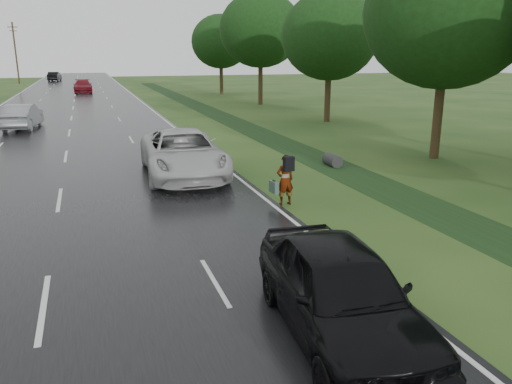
{
  "coord_description": "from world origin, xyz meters",
  "views": [
    {
      "loc": [
        1.14,
        -9.81,
        4.88
      ],
      "look_at": [
        5.29,
        2.44,
        1.3
      ],
      "focal_mm": 35.0,
      "sensor_mm": 36.0,
      "label": 1
    }
  ],
  "objects": [
    {
      "name": "edge_stripe_east",
      "position": [
        6.75,
        45.0,
        0.04
      ],
      "size": [
        0.12,
        180.0,
        0.01
      ],
      "primitive_type": "cube",
      "color": "silver",
      "rests_on": "road"
    },
    {
      "name": "tree_east_b",
      "position": [
        17.0,
        10.0,
        6.68
      ],
      "size": [
        7.6,
        7.6,
        10.11
      ],
      "color": "#352915",
      "rests_on": "ground"
    },
    {
      "name": "road",
      "position": [
        0.0,
        45.0,
        0.02
      ],
      "size": [
        14.0,
        180.0,
        0.04
      ],
      "primitive_type": "cube",
      "color": "black",
      "rests_on": "ground"
    },
    {
      "name": "ground",
      "position": [
        0.0,
        0.0,
        0.0
      ],
      "size": [
        220.0,
        220.0,
        0.0
      ],
      "primitive_type": "plane",
      "color": "#204017",
      "rests_on": "ground"
    },
    {
      "name": "utility_pole_distant",
      "position": [
        -9.2,
        85.0,
        5.2
      ],
      "size": [
        1.6,
        0.26,
        10.0
      ],
      "color": "#352915",
      "rests_on": "ground"
    },
    {
      "name": "drainage_ditch",
      "position": [
        11.5,
        18.71,
        0.04
      ],
      "size": [
        2.2,
        120.0,
        0.56
      ],
      "color": "black",
      "rests_on": "ground"
    },
    {
      "name": "white_pickup",
      "position": [
        4.75,
        10.14,
        0.97
      ],
      "size": [
        3.37,
        6.8,
        1.85
      ],
      "primitive_type": "imported",
      "rotation": [
        0.0,
        0.0,
        -0.04
      ],
      "color": "#B9B9B9",
      "rests_on": "road"
    },
    {
      "name": "tree_east_c",
      "position": [
        18.2,
        24.0,
        6.14
      ],
      "size": [
        7.0,
        7.0,
        9.29
      ],
      "color": "#352915",
      "rests_on": "ground"
    },
    {
      "name": "far_car_red",
      "position": [
        1.0,
        60.32,
        0.86
      ],
      "size": [
        2.29,
        5.63,
        1.63
      ],
      "primitive_type": "imported",
      "rotation": [
        0.0,
        0.0,
        -0.0
      ],
      "color": "maroon",
      "rests_on": "road"
    },
    {
      "name": "edge_stripe_west",
      "position": [
        -6.75,
        45.0,
        0.04
      ],
      "size": [
        0.12,
        180.0,
        0.01
      ],
      "primitive_type": "cube",
      "color": "silver",
      "rests_on": "road"
    },
    {
      "name": "silver_sedan",
      "position": [
        -2.96,
        26.92,
        0.87
      ],
      "size": [
        2.37,
        5.21,
        1.66
      ],
      "primitive_type": "imported",
      "rotation": [
        0.0,
        0.0,
        3.02
      ],
      "color": "gray",
      "rests_on": "road"
    },
    {
      "name": "tree_east_d",
      "position": [
        17.8,
        38.0,
        7.15
      ],
      "size": [
        8.0,
        8.0,
        10.76
      ],
      "color": "#352915",
      "rests_on": "ground"
    },
    {
      "name": "dark_sedan",
      "position": [
        5.08,
        -2.78,
        0.9
      ],
      "size": [
        2.48,
        5.2,
        1.72
      ],
      "primitive_type": "imported",
      "rotation": [
        0.0,
        0.0,
        -0.09
      ],
      "color": "black",
      "rests_on": "road"
    },
    {
      "name": "tree_east_f",
      "position": [
        17.5,
        52.0,
        6.37
      ],
      "size": [
        7.2,
        7.2,
        9.62
      ],
      "color": "#352915",
      "rests_on": "ground"
    },
    {
      "name": "center_line",
      "position": [
        0.0,
        45.0,
        0.04
      ],
      "size": [
        0.12,
        180.0,
        0.01
      ],
      "primitive_type": "cube",
      "color": "silver",
      "rests_on": "road"
    },
    {
      "name": "pedestrian",
      "position": [
        7.18,
        5.07,
        0.88
      ],
      "size": [
        0.79,
        0.67,
        1.7
      ],
      "rotation": [
        0.0,
        0.0,
        3.22
      ],
      "color": "#A5998C",
      "rests_on": "ground"
    },
    {
      "name": "far_car_dark",
      "position": [
        -3.89,
        92.34,
        0.87
      ],
      "size": [
        2.38,
        5.24,
        1.67
      ],
      "primitive_type": "imported",
      "rotation": [
        0.0,
        0.0,
        3.02
      ],
      "color": "black",
      "rests_on": "road"
    }
  ]
}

